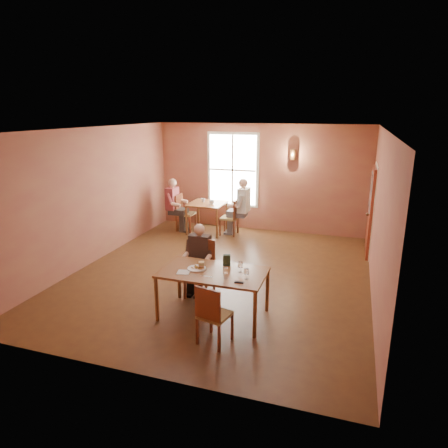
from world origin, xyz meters
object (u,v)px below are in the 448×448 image
(chair_empty, at_px, (215,313))
(diner_maroon, at_px, (185,206))
(second_table, at_px, (207,218))
(chair_diner_white, at_px, (229,217))
(diner_main, at_px, (199,264))
(diner_white, at_px, (230,208))
(chair_diner_main, at_px, (199,269))
(chair_diner_maroon, at_px, (186,213))
(main_table, at_px, (213,294))

(chair_empty, relative_size, diner_maroon, 0.65)
(second_table, relative_size, chair_diner_white, 0.97)
(diner_main, distance_m, diner_white, 3.89)
(chair_diner_main, bearing_deg, chair_empty, 119.55)
(chair_diner_maroon, bearing_deg, diner_white, 90.00)
(second_table, bearing_deg, diner_main, -71.74)
(second_table, xyz_separation_m, chair_diner_maroon, (-0.65, 0.00, 0.09))
(diner_main, relative_size, chair_empty, 1.35)
(chair_diner_main, distance_m, diner_white, 3.86)
(diner_white, xyz_separation_m, diner_maroon, (-1.36, 0.00, -0.04))
(chair_diner_main, distance_m, chair_diner_white, 3.86)
(second_table, distance_m, diner_maroon, 0.74)
(chair_diner_maroon, bearing_deg, chair_diner_white, 90.00)
(diner_white, bearing_deg, chair_diner_main, -171.24)
(chair_diner_main, relative_size, diner_white, 0.69)
(diner_white, height_order, diner_maroon, diner_white)
(chair_empty, distance_m, diner_maroon, 5.88)
(second_table, height_order, diner_white, diner_white)
(chair_diner_main, bearing_deg, diner_maroon, -62.94)
(main_table, height_order, diner_main, diner_main)
(chair_empty, height_order, second_table, chair_empty)
(chair_diner_white, bearing_deg, chair_diner_main, -170.80)
(diner_maroon, bearing_deg, diner_white, 90.00)
(chair_diner_white, bearing_deg, diner_main, -170.87)
(main_table, bearing_deg, chair_empty, -68.77)
(diner_main, xyz_separation_m, chair_empty, (0.79, -1.36, -0.16))
(second_table, bearing_deg, chair_diner_white, 0.00)
(diner_white, relative_size, chair_diner_maroon, 1.47)
(diner_white, distance_m, chair_diner_maroon, 1.35)
(diner_maroon, bearing_deg, diner_main, 26.88)
(chair_diner_main, xyz_separation_m, chair_diner_white, (-0.62, 3.81, -0.02))
(chair_diner_maroon, bearing_deg, chair_empty, 27.48)
(main_table, distance_m, chair_diner_maroon, 5.07)
(chair_diner_main, height_order, chair_diner_white, chair_diner_main)
(second_table, bearing_deg, diner_maroon, 180.00)
(diner_main, height_order, diner_white, diner_white)
(chair_diner_main, relative_size, diner_main, 0.82)
(chair_diner_main, bearing_deg, diner_white, -81.24)
(chair_diner_white, xyz_separation_m, chair_diner_maroon, (-1.30, 0.00, 0.02))
(diner_main, distance_m, chair_empty, 1.58)
(second_table, bearing_deg, chair_empty, -68.44)
(main_table, distance_m, second_table, 4.80)
(diner_white, bearing_deg, diner_maroon, 90.00)
(main_table, xyz_separation_m, chair_diner_main, (-0.50, 0.65, 0.12))
(chair_empty, xyz_separation_m, second_table, (-2.05, 5.20, -0.05))
(diner_main, height_order, chair_empty, diner_main)
(diner_main, xyz_separation_m, second_table, (-1.27, 3.84, -0.21))
(chair_empty, height_order, diner_white, diner_white)
(chair_empty, xyz_separation_m, chair_diner_maroon, (-2.70, 5.20, 0.05))
(main_table, distance_m, diner_white, 4.60)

